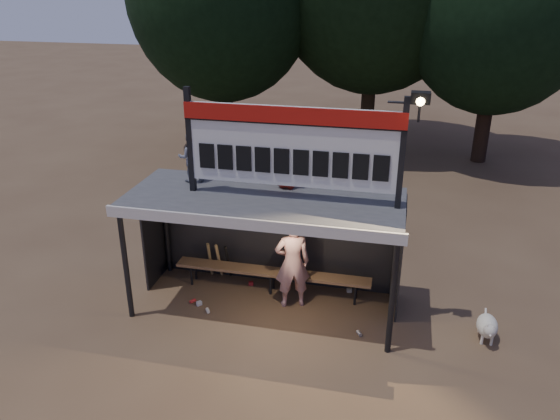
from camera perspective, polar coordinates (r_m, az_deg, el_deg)
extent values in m
plane|color=#4E3927|center=(10.88, -1.52, -9.96)|extent=(80.00, 80.00, 0.00)
imported|color=white|center=(10.44, 1.30, -5.53)|extent=(0.79, 0.66, 1.86)
imported|color=slate|center=(10.51, -9.34, 5.45)|extent=(0.57, 0.52, 0.96)
imported|color=maroon|center=(10.05, 0.74, 4.86)|extent=(0.51, 0.38, 0.94)
cube|color=#3F3F42|center=(9.83, -1.66, 1.13)|extent=(5.00, 2.00, 0.12)
cube|color=silver|center=(8.94, -3.28, -1.52)|extent=(5.10, 0.06, 0.20)
cylinder|color=black|center=(10.41, -15.83, -5.55)|extent=(0.10, 0.10, 2.20)
cylinder|color=black|center=(9.28, 11.67, -8.86)|extent=(0.10, 0.10, 2.20)
cylinder|color=black|center=(11.83, -11.82, -1.51)|extent=(0.10, 0.10, 2.20)
cylinder|color=black|center=(10.86, 12.02, -3.89)|extent=(0.10, 0.10, 2.20)
cube|color=black|center=(11.18, -0.31, -2.49)|extent=(5.00, 0.04, 2.20)
cube|color=black|center=(11.55, -13.07, -2.27)|extent=(0.04, 1.00, 2.20)
cube|color=black|center=(10.50, 12.50, -4.91)|extent=(0.04, 1.00, 2.20)
cylinder|color=black|center=(10.77, -0.33, 2.55)|extent=(5.00, 0.06, 0.06)
cube|color=black|center=(9.91, -9.37, 7.19)|extent=(0.10, 0.10, 1.90)
cube|color=black|center=(9.21, 12.65, 5.70)|extent=(0.10, 0.10, 1.90)
cube|color=silver|center=(9.38, 1.25, 6.59)|extent=(3.80, 0.08, 1.40)
cube|color=#B3130C|center=(9.19, 1.22, 9.85)|extent=(3.80, 0.04, 0.28)
cube|color=black|center=(9.22, 1.20, 8.94)|extent=(3.80, 0.02, 0.03)
cube|color=black|center=(9.82, -7.64, 5.63)|extent=(0.27, 0.03, 0.45)
cube|color=black|center=(9.71, -5.75, 5.52)|extent=(0.27, 0.03, 0.45)
cube|color=black|center=(9.61, -3.81, 5.39)|extent=(0.27, 0.03, 0.45)
cube|color=black|center=(9.52, -1.84, 5.26)|extent=(0.27, 0.03, 0.45)
cube|color=black|center=(9.44, 0.16, 5.12)|extent=(0.27, 0.03, 0.45)
cube|color=black|center=(9.38, 2.20, 4.98)|extent=(0.27, 0.03, 0.45)
cube|color=black|center=(9.33, 4.25, 4.82)|extent=(0.27, 0.03, 0.45)
cube|color=black|center=(9.28, 6.33, 4.65)|extent=(0.27, 0.03, 0.45)
cube|color=black|center=(9.26, 8.43, 4.48)|extent=(0.27, 0.03, 0.45)
cube|color=black|center=(9.24, 10.53, 4.30)|extent=(0.27, 0.03, 0.45)
cylinder|color=black|center=(8.99, 12.81, 10.89)|extent=(0.50, 0.04, 0.04)
cylinder|color=black|center=(9.03, 14.33, 9.82)|extent=(0.04, 0.04, 0.30)
cube|color=black|center=(8.93, 14.49, 11.30)|extent=(0.30, 0.22, 0.18)
sphere|color=#FFD88C|center=(8.85, 14.47, 10.93)|extent=(0.14, 0.14, 0.14)
cube|color=olive|center=(11.10, -0.84, -6.50)|extent=(4.00, 0.35, 0.06)
cylinder|color=black|center=(11.59, -9.23, -6.74)|extent=(0.05, 0.05, 0.45)
cylinder|color=black|center=(11.78, -8.80, -6.17)|extent=(0.05, 0.05, 0.45)
cylinder|color=black|center=(11.11, -0.98, -7.80)|extent=(0.05, 0.05, 0.45)
cylinder|color=black|center=(11.31, -0.69, -7.19)|extent=(0.05, 0.05, 0.45)
cylinder|color=black|center=(10.89, 7.84, -8.76)|extent=(0.05, 0.05, 0.45)
cylinder|color=black|center=(11.09, 7.97, -8.12)|extent=(0.05, 0.05, 0.45)
cylinder|color=black|center=(20.25, -5.65, 11.53)|extent=(0.50, 0.50, 3.74)
cylinder|color=black|center=(20.71, 9.25, 12.23)|extent=(0.50, 0.50, 4.18)
cylinder|color=black|center=(19.94, 20.64, 9.66)|extent=(0.50, 0.50, 3.52)
ellipsoid|color=black|center=(19.50, 22.14, 19.48)|extent=(6.08, 6.08, 7.04)
ellipsoid|color=beige|center=(10.52, 20.82, -11.23)|extent=(0.36, 0.58, 0.36)
sphere|color=beige|center=(10.24, 21.07, -11.69)|extent=(0.22, 0.22, 0.22)
cone|color=beige|center=(10.17, 21.12, -12.10)|extent=(0.10, 0.10, 0.10)
cone|color=beige|center=(10.16, 20.88, -11.27)|extent=(0.06, 0.06, 0.07)
cone|color=beige|center=(10.18, 21.45, -11.30)|extent=(0.06, 0.06, 0.07)
cylinder|color=silver|center=(10.46, 20.35, -12.57)|extent=(0.05, 0.05, 0.18)
cylinder|color=beige|center=(10.48, 21.23, -12.62)|extent=(0.05, 0.05, 0.18)
cylinder|color=beige|center=(10.75, 20.15, -11.47)|extent=(0.05, 0.05, 0.18)
cylinder|color=white|center=(10.78, 21.00, -11.52)|extent=(0.05, 0.05, 0.18)
cylinder|color=beige|center=(10.73, 20.70, -10.03)|extent=(0.04, 0.16, 0.14)
cylinder|color=olive|center=(11.71, -7.33, -5.12)|extent=(0.08, 0.27, 0.84)
cylinder|color=#A5814D|center=(11.65, -6.40, -5.23)|extent=(0.09, 0.30, 0.83)
cylinder|color=black|center=(11.59, -5.46, -5.35)|extent=(0.08, 0.33, 0.83)
cube|color=maroon|center=(11.53, -3.05, -7.66)|extent=(0.12, 0.10, 0.08)
cylinder|color=silver|center=(10.18, 8.27, -12.62)|extent=(0.12, 0.14, 0.07)
cube|color=beige|center=(11.37, 7.25, -8.33)|extent=(0.12, 0.10, 0.08)
cylinder|color=#B31E20|center=(11.09, -9.11, -9.37)|extent=(0.12, 0.14, 0.07)
cube|color=#BBBCC1|center=(10.99, -8.45, -9.63)|extent=(0.12, 0.12, 0.08)
cylinder|color=silver|center=(10.76, -7.56, -10.37)|extent=(0.12, 0.14, 0.07)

